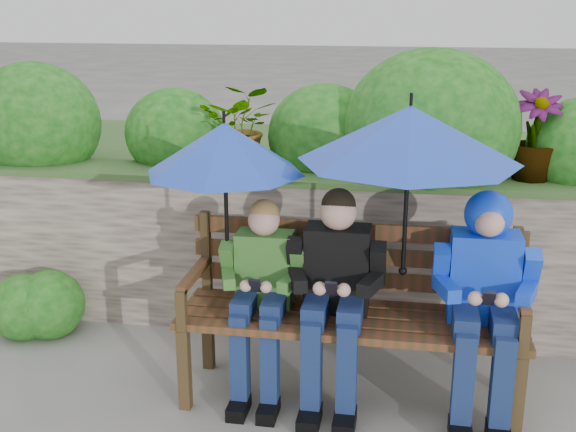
% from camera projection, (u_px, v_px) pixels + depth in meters
% --- Properties ---
extents(ground, '(60.00, 60.00, 0.00)m').
position_uv_depth(ground, '(285.00, 380.00, 4.11)').
color(ground, '#5C5C5C').
rests_on(ground, ground).
extents(garden_backdrop, '(8.00, 2.87, 1.85)m').
position_uv_depth(garden_backdrop, '(306.00, 201.00, 5.47)').
color(garden_backdrop, '#60564E').
rests_on(garden_backdrop, ground).
extents(park_bench, '(1.80, 0.53, 0.95)m').
position_uv_depth(park_bench, '(352.00, 302.00, 3.84)').
color(park_bench, '#403019').
rests_on(park_bench, ground).
extents(boy_left, '(0.45, 0.52, 1.08)m').
position_uv_depth(boy_left, '(262.00, 288.00, 3.82)').
color(boy_left, '#346828').
rests_on(boy_left, ground).
extents(boy_middle, '(0.51, 0.59, 1.16)m').
position_uv_depth(boy_middle, '(335.00, 288.00, 3.74)').
color(boy_middle, black).
rests_on(boy_middle, ground).
extents(boy_right, '(0.52, 0.63, 1.18)m').
position_uv_depth(boy_right, '(485.00, 287.00, 3.61)').
color(boy_right, blue).
rests_on(boy_right, ground).
extents(umbrella_left, '(0.83, 0.83, 0.84)m').
position_uv_depth(umbrella_left, '(225.00, 148.00, 3.68)').
color(umbrella_left, blue).
rests_on(umbrella_left, ground).
extents(umbrella_right, '(1.10, 1.10, 0.93)m').
position_uv_depth(umbrella_right, '(410.00, 134.00, 3.49)').
color(umbrella_right, blue).
rests_on(umbrella_right, ground).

